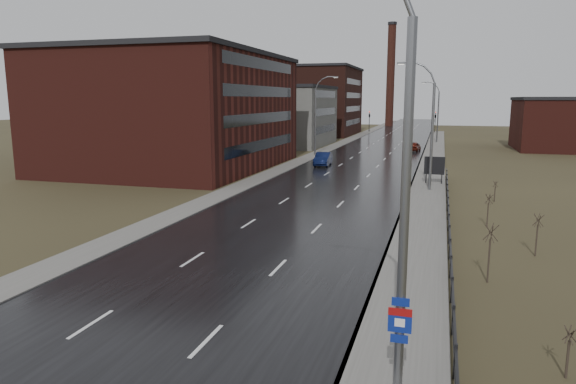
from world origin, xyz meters
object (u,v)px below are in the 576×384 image
Objects in this scene: billboard at (434,166)px; car_near at (323,159)px; streetlight_main at (392,184)px; car_far at (414,147)px.

billboard is 0.56× the size of car_near.
streetlight_main is at bearing -90.95° from billboard.
streetlight_main is 70.76m from car_far.
car_near is 1.12× the size of car_far.
streetlight_main is 50.77m from car_near.
streetlight_main reaches higher than car_far.
car_near is at bearing 104.62° from streetlight_main.
car_near is (-12.74, 48.86, -5.25)m from streetlight_main.
billboard is at bearing -43.71° from car_near.
streetlight_main is 4.39× the size of billboard.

